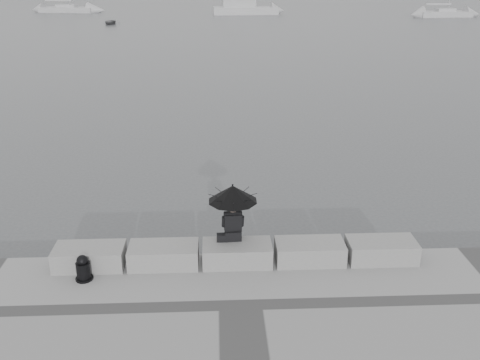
{
  "coord_description": "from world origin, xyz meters",
  "views": [
    {
      "loc": [
        -0.43,
        -11.32,
        6.99
      ],
      "look_at": [
        0.22,
        3.0,
        1.2
      ],
      "focal_mm": 40.0,
      "sensor_mm": 36.0,
      "label": 1
    }
  ],
  "objects_px": {
    "sailboat_left": "(67,9)",
    "sailboat_right": "(445,13)",
    "mooring_bollard": "(83,270)",
    "seated_person": "(233,200)",
    "motor_cruiser": "(246,8)",
    "dinghy": "(110,22)"
  },
  "relations": [
    {
      "from": "seated_person",
      "to": "sailboat_left",
      "type": "xyz_separation_m",
      "value": [
        -23.56,
        77.97,
        -1.49
      ]
    },
    {
      "from": "mooring_bollard",
      "to": "sailboat_left",
      "type": "height_order",
      "value": "sailboat_left"
    },
    {
      "from": "seated_person",
      "to": "sailboat_left",
      "type": "distance_m",
      "value": 81.46
    },
    {
      "from": "mooring_bollard",
      "to": "sailboat_right",
      "type": "relative_size",
      "value": 0.05
    },
    {
      "from": "seated_person",
      "to": "dinghy",
      "type": "xyz_separation_m",
      "value": [
        -13.59,
        59.62,
        -1.75
      ]
    },
    {
      "from": "mooring_bollard",
      "to": "sailboat_right",
      "type": "xyz_separation_m",
      "value": [
        35.95,
        68.19,
        -0.23
      ]
    },
    {
      "from": "seated_person",
      "to": "sailboat_right",
      "type": "distance_m",
      "value": 74.85
    },
    {
      "from": "motor_cruiser",
      "to": "dinghy",
      "type": "distance_m",
      "value": 22.38
    },
    {
      "from": "sailboat_left",
      "to": "motor_cruiser",
      "type": "relative_size",
      "value": 1.31
    },
    {
      "from": "mooring_bollard",
      "to": "sailboat_right",
      "type": "bearing_deg",
      "value": 62.2
    },
    {
      "from": "sailboat_right",
      "to": "mooring_bollard",
      "type": "bearing_deg",
      "value": -120.38
    },
    {
      "from": "sailboat_left",
      "to": "dinghy",
      "type": "distance_m",
      "value": 20.89
    },
    {
      "from": "sailboat_right",
      "to": "sailboat_left",
      "type": "bearing_deg",
      "value": 166.73
    },
    {
      "from": "seated_person",
      "to": "sailboat_right",
      "type": "bearing_deg",
      "value": 59.82
    },
    {
      "from": "mooring_bollard",
      "to": "motor_cruiser",
      "type": "xyz_separation_m",
      "value": [
        7.65,
        73.85,
        0.14
      ]
    },
    {
      "from": "mooring_bollard",
      "to": "sailboat_right",
      "type": "height_order",
      "value": "sailboat_right"
    },
    {
      "from": "sailboat_left",
      "to": "sailboat_right",
      "type": "bearing_deg",
      "value": -0.79
    },
    {
      "from": "mooring_bollard",
      "to": "motor_cruiser",
      "type": "height_order",
      "value": "motor_cruiser"
    },
    {
      "from": "sailboat_right",
      "to": "seated_person",
      "type": "bearing_deg",
      "value": -118.42
    },
    {
      "from": "seated_person",
      "to": "motor_cruiser",
      "type": "relative_size",
      "value": 0.14
    },
    {
      "from": "mooring_bollard",
      "to": "sailboat_left",
      "type": "xyz_separation_m",
      "value": [
        -20.24,
        78.79,
        -0.24
      ]
    },
    {
      "from": "sailboat_right",
      "to": "motor_cruiser",
      "type": "xyz_separation_m",
      "value": [
        -28.3,
        5.66,
        0.36
      ]
    }
  ]
}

